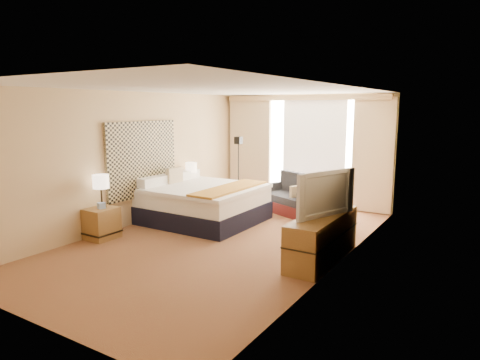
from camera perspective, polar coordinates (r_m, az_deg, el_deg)
The scene contains 21 objects.
floor at distance 7.57m, azimuth -2.32°, elevation -8.01°, with size 4.20×7.00×0.02m, color #5C1E1A.
ceiling at distance 7.22m, azimuth -2.46°, elevation 12.06°, with size 4.20×7.00×0.02m, color silver.
wall_back at distance 10.34m, azimuth 8.63°, elevation 4.01°, with size 4.20×0.02×2.60m, color tan.
wall_front at distance 4.86m, azimuth -26.38°, elevation -3.18°, with size 4.20×0.02×2.60m, color tan.
wall_left at distance 8.63m, azimuth -13.99°, elevation 2.74°, with size 0.02×7.00×2.60m, color tan.
wall_right at distance 6.35m, azimuth 13.46°, elevation 0.37°, with size 0.02×7.00×2.60m, color tan.
headboard at distance 8.75m, azimuth -12.86°, elevation 2.74°, with size 0.06×1.85×1.50m, color black.
nightstand_left at distance 7.97m, azimuth -17.96°, elevation -5.52°, with size 0.45×0.52×0.55m, color olive.
nightstand_right at distance 9.71m, azimuth -6.64°, elevation -2.43°, with size 0.45×0.52×0.55m, color olive.
media_dresser at distance 6.65m, azimuth 10.92°, elevation -7.52°, with size 0.50×1.80×0.70m, color olive.
window at distance 10.22m, azimuth 9.86°, elevation 4.03°, with size 2.30×0.02×2.30m, color white.
curtains at distance 10.23m, azimuth 8.38°, elevation 4.57°, with size 4.12×0.19×2.56m.
bed at distance 8.74m, azimuth -4.96°, elevation -3.03°, with size 2.16×1.97×1.05m.
loveseat at distance 9.52m, azimuth 6.98°, elevation -2.64°, with size 1.55×1.23×0.86m.
floor_lamp at distance 9.98m, azimuth -0.21°, elevation 3.06°, with size 0.21×0.21×1.63m.
desk_chair at distance 8.86m, azimuth 9.98°, elevation -2.70°, with size 0.46×0.46×0.95m.
lamp_left at distance 7.84m, azimuth -18.07°, elevation -0.29°, with size 0.28×0.28×0.59m.
lamp_right at distance 9.63m, azimuth -6.52°, elevation 1.62°, with size 0.25×0.25×0.53m.
tissue_box at distance 7.86m, azimuth -18.00°, elevation -3.27°, with size 0.11×0.11×0.11m, color #91ABE0.
telephone at distance 9.67m, azimuth -6.47°, elevation -0.61°, with size 0.18×0.14×0.07m, color black.
television at distance 6.49m, azimuth 10.66°, elevation -1.66°, with size 1.18×0.16×0.68m, color black.
Camera 1 is at (4.07, -5.96, 2.29)m, focal length 32.00 mm.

